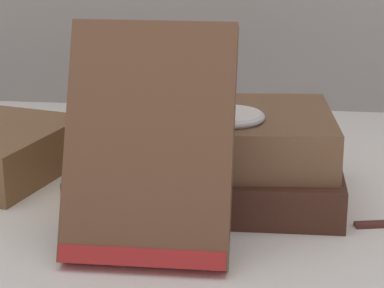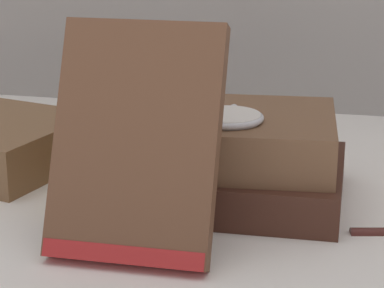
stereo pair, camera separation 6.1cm
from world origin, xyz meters
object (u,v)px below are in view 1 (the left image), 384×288
object	(u,v)px
book_flat_top	(202,136)
book_leaning_front	(156,151)
pocket_watch	(229,116)
book_flat_bottom	(203,177)
reading_glasses	(194,148)

from	to	relation	value
book_flat_top	book_leaning_front	world-z (taller)	book_leaning_front
book_leaning_front	pocket_watch	distance (m)	0.10
book_flat_bottom	book_leaning_front	xyz separation A→B (m)	(-0.02, -0.11, 0.06)
book_leaning_front	reading_glasses	distance (m)	0.24
book_flat_bottom	book_flat_top	world-z (taller)	book_flat_top
book_flat_bottom	book_leaning_front	distance (m)	0.12
reading_glasses	book_flat_bottom	bearing A→B (deg)	-64.65
book_flat_top	reading_glasses	world-z (taller)	book_flat_top
book_flat_top	reading_glasses	size ratio (longest dim) A/B	1.91
book_flat_bottom	book_flat_top	bearing A→B (deg)	165.70
book_flat_top	book_leaning_front	size ratio (longest dim) A/B	1.32
book_flat_bottom	book_flat_top	xyz separation A→B (m)	(-0.00, 0.00, 0.04)
book_flat_top	pocket_watch	bearing A→B (deg)	-46.60
book_leaning_front	reading_glasses	world-z (taller)	book_leaning_front
book_flat_top	pocket_watch	world-z (taller)	pocket_watch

